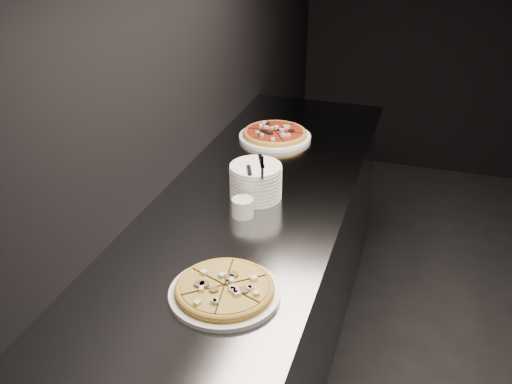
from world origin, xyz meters
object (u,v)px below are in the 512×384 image
(cutlery, at_px, (256,167))
(ramekin, at_px, (243,207))
(pizza_tomato, at_px, (275,134))
(plate_stack, at_px, (256,181))
(pizza_mushroom, at_px, (225,290))
(counter, at_px, (255,288))

(cutlery, xyz_separation_m, ramekin, (-0.01, -0.14, -0.10))
(pizza_tomato, distance_m, plate_stack, 0.61)
(pizza_mushroom, height_order, cutlery, cutlery)
(cutlery, bearing_deg, pizza_tomato, 76.47)
(pizza_tomato, bearing_deg, plate_stack, -81.22)
(pizza_mushroom, height_order, plate_stack, plate_stack)
(counter, height_order, pizza_tomato, pizza_tomato)
(pizza_tomato, height_order, ramekin, ramekin)
(plate_stack, bearing_deg, pizza_mushroom, -80.73)
(counter, relative_size, pizza_tomato, 6.90)
(counter, xyz_separation_m, pizza_mushroom, (0.11, -0.63, 0.48))
(plate_stack, bearing_deg, ramekin, -90.04)
(pizza_mushroom, xyz_separation_m, pizza_tomato, (-0.19, 1.23, 0.00))
(counter, bearing_deg, ramekin, -87.96)
(pizza_tomato, distance_m, ramekin, 0.77)
(counter, relative_size, cutlery, 11.27)
(pizza_mushroom, height_order, ramekin, ramekin)
(pizza_tomato, bearing_deg, counter, -81.70)
(counter, relative_size, plate_stack, 12.00)
(pizza_tomato, height_order, cutlery, cutlery)
(pizza_mushroom, height_order, pizza_tomato, pizza_tomato)
(ramekin, bearing_deg, plate_stack, 89.96)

